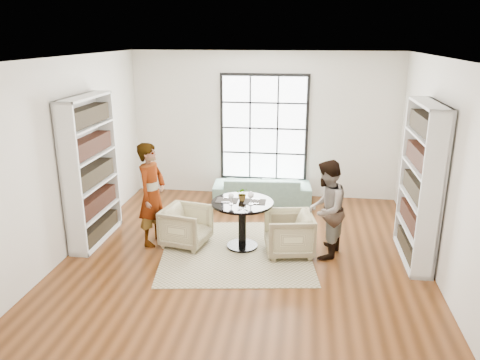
# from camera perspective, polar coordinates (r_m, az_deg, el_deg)

# --- Properties ---
(ground) EXTENTS (6.00, 6.00, 0.00)m
(ground) POSITION_cam_1_polar(r_m,az_deg,el_deg) (7.39, 0.62, -9.25)
(ground) COLOR brown
(room_shell) EXTENTS (6.00, 6.01, 6.00)m
(room_shell) POSITION_cam_1_polar(r_m,az_deg,el_deg) (7.43, 1.20, 1.33)
(room_shell) COLOR silver
(room_shell) RESTS_ON ground
(rug) EXTENTS (2.63, 2.63, 0.01)m
(rug) POSITION_cam_1_polar(r_m,az_deg,el_deg) (7.54, -0.47, -8.62)
(rug) COLOR tan
(rug) RESTS_ON ground
(pedestal_table) EXTENTS (0.98, 0.98, 0.78)m
(pedestal_table) POSITION_cam_1_polar(r_m,az_deg,el_deg) (7.45, 0.29, -4.22)
(pedestal_table) COLOR black
(pedestal_table) RESTS_ON ground
(sofa) EXTENTS (2.01, 0.93, 0.57)m
(sofa) POSITION_cam_1_polar(r_m,az_deg,el_deg) (9.53, 2.70, -1.14)
(sofa) COLOR gray
(sofa) RESTS_ON ground
(armchair_left) EXTENTS (0.83, 0.82, 0.64)m
(armchair_left) POSITION_cam_1_polar(r_m,az_deg,el_deg) (7.69, -6.57, -5.61)
(armchair_left) COLOR #B6B582
(armchair_left) RESTS_ON ground
(armchair_right) EXTENTS (0.85, 0.83, 0.67)m
(armchair_right) POSITION_cam_1_polar(r_m,az_deg,el_deg) (7.38, 5.96, -6.52)
(armchair_right) COLOR tan
(armchair_right) RESTS_ON ground
(person_left) EXTENTS (0.52, 0.69, 1.69)m
(person_left) POSITION_cam_1_polar(r_m,az_deg,el_deg) (7.66, -10.70, -1.72)
(person_left) COLOR gray
(person_left) RESTS_ON ground
(person_right) EXTENTS (0.75, 0.87, 1.53)m
(person_right) POSITION_cam_1_polar(r_m,az_deg,el_deg) (7.22, 10.44, -3.56)
(person_right) COLOR gray
(person_right) RESTS_ON ground
(placemat_left) EXTENTS (0.34, 0.26, 0.01)m
(placemat_left) POSITION_cam_1_polar(r_m,az_deg,el_deg) (7.43, -1.59, -2.48)
(placemat_left) COLOR black
(placemat_left) RESTS_ON pedestal_table
(placemat_right) EXTENTS (0.34, 0.26, 0.01)m
(placemat_right) POSITION_cam_1_polar(r_m,az_deg,el_deg) (7.37, 1.82, -2.65)
(placemat_right) COLOR black
(placemat_right) RESTS_ON pedestal_table
(cutlery_left) EXTENTS (0.14, 0.22, 0.01)m
(cutlery_left) POSITION_cam_1_polar(r_m,az_deg,el_deg) (7.43, -1.59, -2.43)
(cutlery_left) COLOR silver
(cutlery_left) RESTS_ON placemat_left
(cutlery_right) EXTENTS (0.14, 0.22, 0.01)m
(cutlery_right) POSITION_cam_1_polar(r_m,az_deg,el_deg) (7.37, 1.82, -2.60)
(cutlery_right) COLOR silver
(cutlery_right) RESTS_ON placemat_right
(wine_glass_left) EXTENTS (0.08, 0.08, 0.19)m
(wine_glass_left) POSITION_cam_1_polar(r_m,az_deg,el_deg) (7.22, -1.09, -2.00)
(wine_glass_left) COLOR silver
(wine_glass_left) RESTS_ON pedestal_table
(wine_glass_right) EXTENTS (0.10, 0.10, 0.21)m
(wine_glass_right) POSITION_cam_1_polar(r_m,az_deg,el_deg) (7.21, 1.34, -1.87)
(wine_glass_right) COLOR silver
(wine_glass_right) RESTS_ON pedestal_table
(flower_centerpiece) EXTENTS (0.20, 0.18, 0.22)m
(flower_centerpiece) POSITION_cam_1_polar(r_m,az_deg,el_deg) (7.40, 0.33, -1.70)
(flower_centerpiece) COLOR gray
(flower_centerpiece) RESTS_ON pedestal_table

